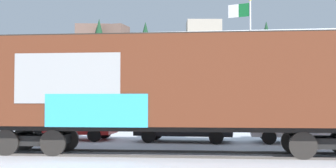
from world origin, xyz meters
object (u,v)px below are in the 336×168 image
Objects in this scene: parked_car_red at (71,124)px; parked_car_black at (182,125)px; flagpole at (246,46)px; parked_car_white at (303,124)px; freight_car at (176,84)px.

parked_car_red is 0.93× the size of parked_car_black.
flagpole is 1.78× the size of parked_car_white.
parked_car_black is at bearing -178.21° from parked_car_white.
flagpole is at bearing 65.21° from parked_car_black.
flagpole is 12.34m from parked_car_red.
flagpole is (3.19, 11.95, 2.91)m from freight_car.
parked_car_red is at bearing 177.22° from parked_car_black.
freight_car is 12.71m from flagpole.
flagpole is at bearing 75.03° from freight_car.
freight_car reaches higher than parked_car_black.
parked_car_black is (5.57, -0.27, 0.02)m from parked_car_red.
freight_car reaches higher than parked_car_red.
freight_car reaches higher than parked_car_white.
parked_car_black is at bearing -2.78° from parked_car_red.
parked_car_white reaches higher than parked_car_black.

